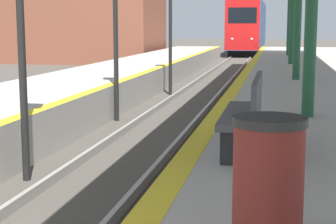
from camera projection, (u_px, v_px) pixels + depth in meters
The scene contains 4 objects.
train at pixel (248, 26), 50.21m from camera, with size 2.66×17.45×4.68m.
trash_bin at pixel (268, 183), 3.85m from camera, with size 0.51×0.51×0.93m.
bench at pixel (247, 111), 6.95m from camera, with size 0.44×2.00×0.92m.
station_building at pixel (82, 15), 37.84m from camera, with size 10.68×7.36×6.19m.
Camera 1 is at (2.67, -1.57, 2.45)m, focal length 60.00 mm.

